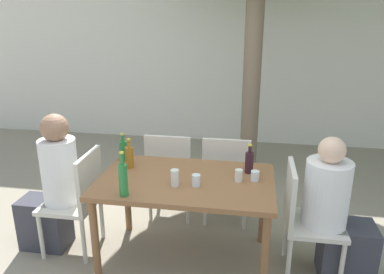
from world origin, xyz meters
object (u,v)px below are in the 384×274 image
object	(u,v)px
patio_chair_1	(304,215)
green_bottle_0	(123,150)
amber_bottle_1	(129,156)
drinking_glass_1	(196,180)
dining_table_front	(186,189)
green_bottle_3	(123,179)
patio_chair_0	(79,196)
person_seated_0	(53,190)
person_seated_1	(336,218)
drinking_glass_2	(175,178)
patio_chair_2	(170,171)
patio_chair_3	(226,174)
wine_bottle_2	(249,162)
drinking_glass_3	(239,175)
drinking_glass_0	(255,176)

from	to	relation	value
patio_chair_1	green_bottle_0	distance (m)	1.60
amber_bottle_1	drinking_glass_1	size ratio (longest dim) A/B	2.78
dining_table_front	green_bottle_3	distance (m)	0.56
patio_chair_0	person_seated_0	world-z (taller)	person_seated_0
person_seated_1	drinking_glass_2	distance (m)	1.26
patio_chair_0	patio_chair_2	xyz separation A→B (m)	(0.65, 0.66, 0.00)
amber_bottle_1	dining_table_front	bearing A→B (deg)	-16.76
green_bottle_0	green_bottle_3	bearing A→B (deg)	-70.46
patio_chair_1	drinking_glass_2	bearing A→B (deg)	97.79
patio_chair_2	patio_chair_3	distance (m)	0.55
person_seated_0	patio_chair_3	bearing A→B (deg)	114.81
patio_chair_2	wine_bottle_2	distance (m)	0.95
patio_chair_1	amber_bottle_1	world-z (taller)	amber_bottle_1
patio_chair_2	green_bottle_0	xyz separation A→B (m)	(-0.34, -0.36, 0.33)
person_seated_1	patio_chair_1	bearing A→B (deg)	90.00
person_seated_0	drinking_glass_3	distance (m)	1.59
amber_bottle_1	drinking_glass_3	world-z (taller)	amber_bottle_1
patio_chair_0	green_bottle_0	bearing A→B (deg)	134.87
wine_bottle_2	drinking_glass_1	size ratio (longest dim) A/B	2.68
dining_table_front	drinking_glass_3	bearing A→B (deg)	3.90
dining_table_front	green_bottle_3	xyz separation A→B (m)	(-0.38, -0.35, 0.22)
person_seated_0	drinking_glass_0	world-z (taller)	person_seated_0
dining_table_front	amber_bottle_1	xyz separation A→B (m)	(-0.51, 0.15, 0.18)
patio_chair_0	amber_bottle_1	distance (m)	0.55
drinking_glass_1	drinking_glass_3	size ratio (longest dim) A/B	0.96
patio_chair_3	drinking_glass_3	distance (m)	0.71
patio_chair_0	patio_chair_2	distance (m)	0.93
drinking_glass_1	drinking_glass_3	distance (m)	0.34
patio_chair_3	green_bottle_0	distance (m)	1.02
patio_chair_0	drinking_glass_0	bearing A→B (deg)	92.30
patio_chair_0	patio_chair_1	bearing A→B (deg)	90.00
amber_bottle_1	wine_bottle_2	xyz separation A→B (m)	(1.00, 0.05, -0.00)
green_bottle_0	drinking_glass_2	xyz separation A→B (m)	(0.56, -0.44, -0.03)
person_seated_0	drinking_glass_0	distance (m)	1.71
patio_chair_1	wine_bottle_2	bearing A→B (deg)	64.88
drinking_glass_2	drinking_glass_3	size ratio (longest dim) A/B	1.36
patio_chair_0	drinking_glass_3	xyz separation A→B (m)	(1.33, 0.03, 0.28)
patio_chair_0	patio_chair_1	size ratio (longest dim) A/B	1.00
patio_chair_1	patio_chair_3	world-z (taller)	same
patio_chair_0	wine_bottle_2	xyz separation A→B (m)	(1.41, 0.20, 0.33)
patio_chair_0	patio_chair_1	world-z (taller)	same
amber_bottle_1	green_bottle_3	world-z (taller)	green_bottle_3
person_seated_0	drinking_glass_0	size ratio (longest dim) A/B	15.33
amber_bottle_1	drinking_glass_0	distance (m)	1.05
patio_chair_1	drinking_glass_3	size ratio (longest dim) A/B	9.50
dining_table_front	patio_chair_3	size ratio (longest dim) A/B	1.52
patio_chair_0	green_bottle_0	size ratio (longest dim) A/B	3.67
drinking_glass_2	green_bottle_3	bearing A→B (deg)	-146.48
drinking_glass_2	drinking_glass_3	bearing A→B (deg)	19.02
person_seated_0	green_bottle_0	world-z (taller)	person_seated_0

